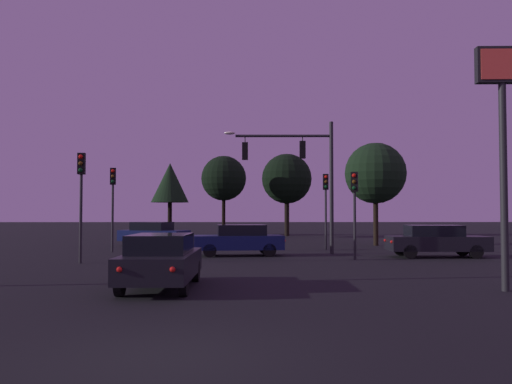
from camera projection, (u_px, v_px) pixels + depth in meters
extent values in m
plane|color=black|center=(227.00, 248.00, 32.34)|extent=(168.00, 168.00, 0.00)
cylinder|color=#232326|center=(332.00, 188.00, 27.62)|extent=(0.20, 0.20, 6.80)
cylinder|color=#232326|center=(283.00, 136.00, 27.72)|extent=(4.95, 0.23, 0.14)
ellipsoid|color=#F4EACC|center=(230.00, 133.00, 27.74)|extent=(0.56, 0.28, 0.16)
cylinder|color=#232326|center=(303.00, 138.00, 27.72)|extent=(0.05, 0.05, 0.27)
cube|color=black|center=(303.00, 150.00, 27.69)|extent=(0.30, 0.25, 0.90)
sphere|color=red|center=(302.00, 145.00, 27.84)|extent=(0.18, 0.18, 0.18)
sphere|color=#56380C|center=(302.00, 150.00, 27.83)|extent=(0.18, 0.18, 0.18)
sphere|color=#0C4219|center=(302.00, 155.00, 27.82)|extent=(0.18, 0.18, 0.18)
cylinder|color=#232326|center=(245.00, 139.00, 27.72)|extent=(0.05, 0.05, 0.34)
cube|color=black|center=(245.00, 151.00, 27.70)|extent=(0.30, 0.25, 0.90)
sphere|color=red|center=(245.00, 146.00, 27.85)|extent=(0.18, 0.18, 0.18)
sphere|color=#56380C|center=(245.00, 151.00, 27.84)|extent=(0.18, 0.18, 0.18)
sphere|color=#0C4219|center=(245.00, 157.00, 27.83)|extent=(0.18, 0.18, 0.18)
cylinder|color=#232326|center=(355.00, 226.00, 24.11)|extent=(0.12, 0.12, 3.05)
cube|color=black|center=(354.00, 182.00, 24.19)|extent=(0.36, 0.32, 0.90)
sphere|color=red|center=(354.00, 175.00, 24.07)|extent=(0.18, 0.18, 0.18)
sphere|color=#56380C|center=(354.00, 182.00, 24.06)|extent=(0.18, 0.18, 0.18)
sphere|color=#0C4219|center=(354.00, 188.00, 24.05)|extent=(0.18, 0.18, 0.18)
cylinder|color=#232326|center=(81.00, 219.00, 22.51)|extent=(0.12, 0.12, 3.72)
cube|color=black|center=(81.00, 164.00, 22.60)|extent=(0.31, 0.26, 0.90)
sphere|color=red|center=(81.00, 157.00, 22.47)|extent=(0.18, 0.18, 0.18)
sphere|color=#56380C|center=(81.00, 163.00, 22.46)|extent=(0.18, 0.18, 0.18)
sphere|color=#0C4219|center=(81.00, 170.00, 22.45)|extent=(0.18, 0.18, 0.18)
cylinder|color=#232326|center=(326.00, 220.00, 30.56)|extent=(0.12, 0.12, 3.41)
cube|color=black|center=(326.00, 182.00, 30.64)|extent=(0.30, 0.24, 0.90)
sphere|color=red|center=(326.00, 177.00, 30.51)|extent=(0.18, 0.18, 0.18)
sphere|color=#56380C|center=(326.00, 182.00, 30.50)|extent=(0.18, 0.18, 0.18)
sphere|color=#0C4219|center=(326.00, 187.00, 30.49)|extent=(0.18, 0.18, 0.18)
cylinder|color=#232326|center=(113.00, 218.00, 28.78)|extent=(0.12, 0.12, 3.61)
cube|color=black|center=(113.00, 176.00, 28.86)|extent=(0.34, 0.29, 0.90)
sphere|color=red|center=(113.00, 171.00, 28.74)|extent=(0.18, 0.18, 0.18)
sphere|color=#56380C|center=(113.00, 176.00, 28.73)|extent=(0.18, 0.18, 0.18)
sphere|color=#0C4219|center=(113.00, 181.00, 28.72)|extent=(0.18, 0.18, 0.18)
cube|color=black|center=(162.00, 265.00, 15.11)|extent=(1.86, 4.45, 0.68)
cube|color=black|center=(161.00, 244.00, 14.98)|extent=(1.59, 2.41, 0.52)
cylinder|color=black|center=(143.00, 271.00, 16.55)|extent=(0.21, 0.64, 0.64)
cylinder|color=black|center=(196.00, 271.00, 16.56)|extent=(0.21, 0.64, 0.64)
cylinder|color=black|center=(120.00, 284.00, 13.63)|extent=(0.21, 0.64, 0.64)
cylinder|color=black|center=(184.00, 284.00, 13.64)|extent=(0.21, 0.64, 0.64)
sphere|color=red|center=(119.00, 270.00, 12.89)|extent=(0.14, 0.14, 0.14)
sphere|color=red|center=(173.00, 269.00, 12.89)|extent=(0.14, 0.14, 0.14)
cube|color=#0F1947|center=(238.00, 242.00, 26.35)|extent=(4.47, 2.23, 0.68)
cube|color=black|center=(242.00, 230.00, 26.39)|extent=(2.47, 1.79, 0.52)
cylinder|color=black|center=(210.00, 251.00, 25.38)|extent=(0.66, 0.26, 0.64)
cylinder|color=black|center=(209.00, 248.00, 27.00)|extent=(0.66, 0.26, 0.64)
cylinder|color=black|center=(269.00, 250.00, 25.69)|extent=(0.66, 0.26, 0.64)
cylinder|color=black|center=(265.00, 248.00, 27.31)|extent=(0.66, 0.26, 0.64)
sphere|color=red|center=(284.00, 241.00, 25.96)|extent=(0.14, 0.14, 0.14)
sphere|color=red|center=(280.00, 239.00, 27.23)|extent=(0.14, 0.14, 0.14)
cube|color=black|center=(437.00, 243.00, 25.49)|extent=(4.63, 1.99, 0.68)
cube|color=black|center=(434.00, 231.00, 25.52)|extent=(2.51, 1.68, 0.52)
cylinder|color=black|center=(462.00, 249.00, 26.31)|extent=(0.64, 0.22, 0.64)
cylinder|color=black|center=(476.00, 252.00, 24.63)|extent=(0.64, 0.22, 0.64)
cylinder|color=black|center=(401.00, 249.00, 26.33)|extent=(0.64, 0.22, 0.64)
cylinder|color=black|center=(410.00, 252.00, 24.66)|extent=(0.64, 0.22, 0.64)
sphere|color=red|center=(385.00, 240.00, 26.18)|extent=(0.14, 0.14, 0.14)
sphere|color=red|center=(392.00, 242.00, 24.86)|extent=(0.14, 0.14, 0.14)
cube|color=#0F1947|center=(154.00, 236.00, 33.87)|extent=(4.61, 3.29, 0.68)
cube|color=black|center=(152.00, 226.00, 33.94)|extent=(2.71, 2.34, 0.52)
cylinder|color=black|center=(180.00, 241.00, 34.17)|extent=(0.67, 0.42, 0.64)
cylinder|color=black|center=(167.00, 242.00, 32.58)|extent=(0.67, 0.42, 0.64)
cylinder|color=black|center=(142.00, 240.00, 35.14)|extent=(0.67, 0.42, 0.64)
cylinder|color=black|center=(127.00, 241.00, 33.54)|extent=(0.67, 0.42, 0.64)
sphere|color=red|center=(131.00, 233.00, 35.23)|extent=(0.14, 0.14, 0.14)
sphere|color=red|center=(119.00, 234.00, 33.98)|extent=(0.14, 0.14, 0.14)
cylinder|color=#232326|center=(504.00, 186.00, 14.63)|extent=(0.20, 0.20, 5.67)
cube|color=black|center=(502.00, 65.00, 14.76)|extent=(1.41, 0.30, 1.00)
cube|color=#EF4C38|center=(504.00, 64.00, 14.62)|extent=(1.23, 0.06, 0.84)
cylinder|color=black|center=(224.00, 216.00, 44.82)|extent=(0.29, 0.29, 3.66)
sphere|color=black|center=(224.00, 178.00, 44.94)|extent=(3.76, 3.76, 3.76)
cylinder|color=black|center=(170.00, 219.00, 49.28)|extent=(0.39, 0.39, 3.04)
cone|color=black|center=(170.00, 183.00, 49.40)|extent=(3.45, 3.45, 3.62)
cylinder|color=black|center=(287.00, 216.00, 48.42)|extent=(0.43, 0.43, 3.58)
sphere|color=black|center=(287.00, 179.00, 48.55)|extent=(4.51, 4.51, 4.51)
cylinder|color=black|center=(376.00, 220.00, 34.38)|extent=(0.32, 0.32, 3.27)
sphere|color=black|center=(375.00, 173.00, 34.49)|extent=(3.91, 3.91, 3.91)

